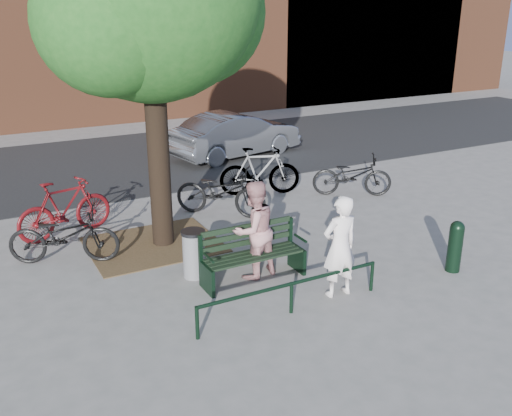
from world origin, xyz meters
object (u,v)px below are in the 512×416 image
bollard (455,244)px  park_bench (251,252)px  bicycle_c (221,192)px  parked_car (236,135)px  litter_bin (194,254)px  person_right (254,230)px  person_left (340,247)px

bollard → park_bench: bearing=156.9°
bicycle_c → parked_car: 5.10m
park_bench → bicycle_c: (0.83, 3.02, 0.05)m
litter_bin → person_right: bearing=-26.6°
person_right → bollard: person_right is taller
park_bench → person_right: size_ratio=1.04×
parked_car → bicycle_c: bearing=138.6°
litter_bin → parked_car: bearing=58.8°
person_right → parked_car: bearing=-125.6°
person_right → parked_car: size_ratio=0.41×
park_bench → bollard: park_bench is taller
bollard → bicycle_c: 4.99m
park_bench → person_right: (0.08, 0.07, 0.35)m
person_left → park_bench: bearing=-48.7°
bollard → person_right: bearing=155.3°
person_left → litter_bin: (-1.76, 1.65, -0.40)m
person_left → person_right: (-0.87, 1.20, 0.01)m
person_left → bollard: (2.25, -0.24, -0.33)m
litter_bin → bollard: bearing=-25.2°
person_right → bicycle_c: (0.75, 2.95, -0.30)m
person_right → bicycle_c: size_ratio=0.82×
litter_bin → bicycle_c: bearing=56.7°
person_left → litter_bin: 2.45m
parked_car → litter_bin: bearing=137.4°
person_left → bicycle_c: 4.17m
park_bench → parked_car: bearing=65.6°
park_bench → parked_car: size_ratio=0.43×
bollard → litter_bin: (-4.01, 1.89, -0.07)m
park_bench → litter_bin: 0.97m
person_right → parked_car: (3.29, 7.37, -0.17)m
person_left → litter_bin: person_left is taller
person_right → parked_car: person_right is taller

